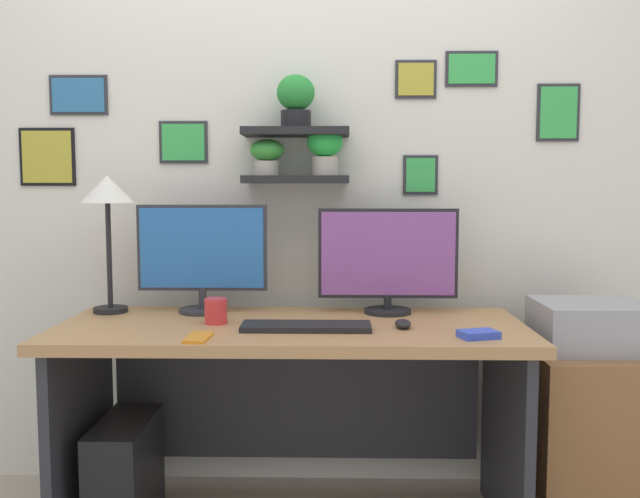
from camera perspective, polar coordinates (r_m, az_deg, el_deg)
back_wall_assembly at (r=2.83m, az=-1.89°, el=7.65°), size 4.40×0.24×2.70m
desk at (r=2.54m, az=-2.29°, el=-10.61°), size 1.65×0.68×0.75m
monitor_left at (r=2.66m, az=-9.78°, el=-0.48°), size 0.50×0.18×0.41m
monitor_right at (r=2.63m, az=5.67°, el=-0.85°), size 0.53×0.18×0.40m
keyboard at (r=2.34m, az=-1.16°, el=-6.47°), size 0.44×0.14×0.02m
computer_mouse at (r=2.38m, az=6.92°, el=-6.20°), size 0.06×0.09×0.03m
desk_lamp at (r=2.73m, az=-17.27°, el=3.90°), size 0.20×0.20×0.53m
cell_phone at (r=2.23m, az=-10.10°, el=-7.28°), size 0.08×0.14×0.01m
coffee_mug at (r=2.46m, az=-8.67°, el=-5.13°), size 0.08×0.08×0.09m
scissors_tray at (r=2.27m, az=13.05°, el=-6.93°), size 0.14×0.11×0.02m
drawer_cabinet at (r=2.77m, az=21.31°, el=-14.27°), size 0.44×0.50×0.65m
printer at (r=2.67m, az=21.61°, el=-5.94°), size 0.38×0.34×0.17m
computer_tower_left at (r=2.66m, az=-15.90°, el=-17.75°), size 0.18×0.40×0.41m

